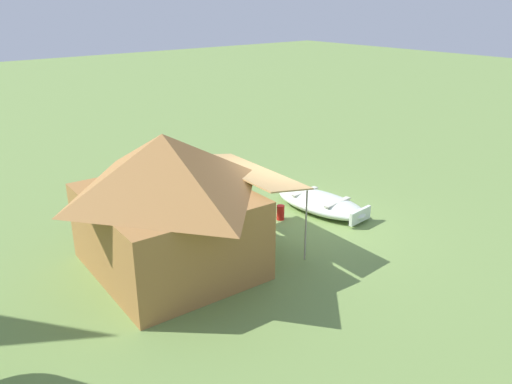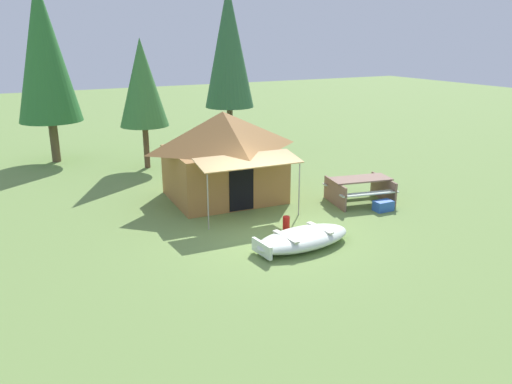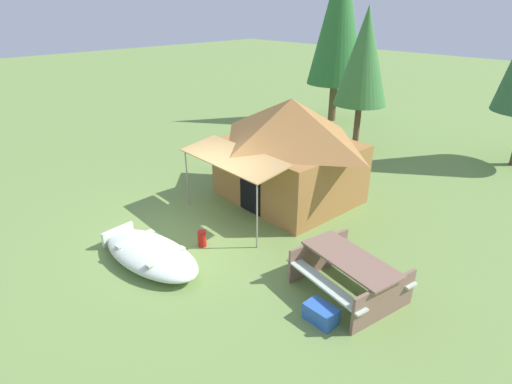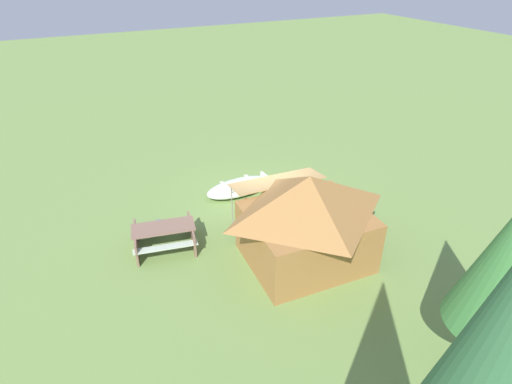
{
  "view_description": "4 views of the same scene",
  "coord_description": "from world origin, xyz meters",
  "px_view_note": "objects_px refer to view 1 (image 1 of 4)",
  "views": [
    {
      "loc": [
        -8.01,
        7.59,
        5.11
      ],
      "look_at": [
        0.8,
        0.41,
        0.76
      ],
      "focal_mm": 35.8,
      "sensor_mm": 36.0,
      "label": 1
    },
    {
      "loc": [
        -6.03,
        -10.91,
        4.98
      ],
      "look_at": [
        -0.15,
        0.38,
        1.01
      ],
      "focal_mm": 35.34,
      "sensor_mm": 36.0,
      "label": 2
    },
    {
      "loc": [
        7.02,
        -4.78,
        4.99
      ],
      "look_at": [
        0.54,
        1.53,
        0.81
      ],
      "focal_mm": 29.01,
      "sensor_mm": 36.0,
      "label": 3
    },
    {
      "loc": [
        5.72,
        11.29,
        7.93
      ],
      "look_at": [
        0.62,
        0.84,
        1.19
      ],
      "focal_mm": 29.28,
      "sensor_mm": 36.0,
      "label": 4
    }
  ],
  "objects_px": {
    "canvas_cabin_tent": "(167,201)",
    "cooler_box": "(205,178)",
    "picnic_table": "(178,176)",
    "fuel_can": "(280,213)",
    "beached_rowboat": "(321,203)"
  },
  "relations": [
    {
      "from": "canvas_cabin_tent",
      "to": "fuel_can",
      "type": "relative_size",
      "value": 11.26
    },
    {
      "from": "canvas_cabin_tent",
      "to": "cooler_box",
      "type": "bearing_deg",
      "value": -41.86
    },
    {
      "from": "fuel_can",
      "to": "beached_rowboat",
      "type": "bearing_deg",
      "value": -101.17
    },
    {
      "from": "beached_rowboat",
      "to": "canvas_cabin_tent",
      "type": "height_order",
      "value": "canvas_cabin_tent"
    },
    {
      "from": "picnic_table",
      "to": "canvas_cabin_tent",
      "type": "bearing_deg",
      "value": 146.84
    },
    {
      "from": "beached_rowboat",
      "to": "cooler_box",
      "type": "height_order",
      "value": "beached_rowboat"
    },
    {
      "from": "cooler_box",
      "to": "picnic_table",
      "type": "bearing_deg",
      "value": 97.33
    },
    {
      "from": "picnic_table",
      "to": "fuel_can",
      "type": "distance_m",
      "value": 3.36
    },
    {
      "from": "canvas_cabin_tent",
      "to": "picnic_table",
      "type": "xyz_separation_m",
      "value": [
        3.56,
        -2.32,
        -0.94
      ]
    },
    {
      "from": "canvas_cabin_tent",
      "to": "fuel_can",
      "type": "bearing_deg",
      "value": -83.97
    },
    {
      "from": "canvas_cabin_tent",
      "to": "cooler_box",
      "type": "height_order",
      "value": "canvas_cabin_tent"
    },
    {
      "from": "beached_rowboat",
      "to": "canvas_cabin_tent",
      "type": "distance_m",
      "value": 4.61
    },
    {
      "from": "canvas_cabin_tent",
      "to": "picnic_table",
      "type": "height_order",
      "value": "canvas_cabin_tent"
    },
    {
      "from": "beached_rowboat",
      "to": "picnic_table",
      "type": "distance_m",
      "value": 4.05
    },
    {
      "from": "picnic_table",
      "to": "fuel_can",
      "type": "relative_size",
      "value": 5.74
    }
  ]
}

